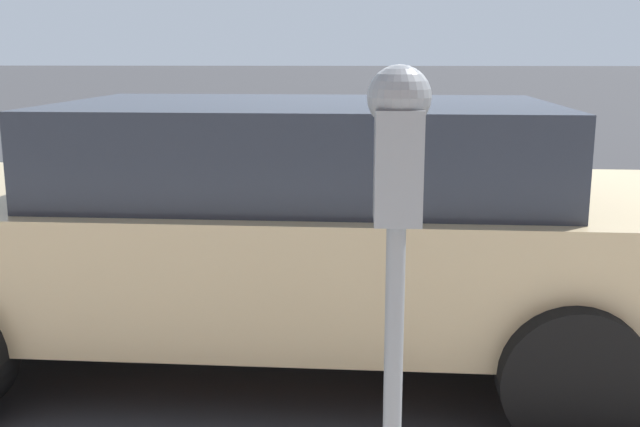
# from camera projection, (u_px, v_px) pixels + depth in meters

# --- Properties ---
(ground_plane) EXTENTS (220.00, 220.00, 0.00)m
(ground_plane) POSITION_uv_depth(u_px,v_px,m) (429.00, 304.00, 5.10)
(ground_plane) COLOR #333335
(parking_meter) EXTENTS (0.21, 0.19, 1.51)m
(parking_meter) POSITION_uv_depth(u_px,v_px,m) (397.00, 186.00, 2.25)
(parking_meter) COLOR gray
(parking_meter) RESTS_ON sidewalk
(car_tan) EXTENTS (2.07, 4.57, 1.42)m
(car_tan) POSITION_uv_depth(u_px,v_px,m) (282.00, 225.00, 4.05)
(car_tan) COLOR tan
(car_tan) RESTS_ON ground_plane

